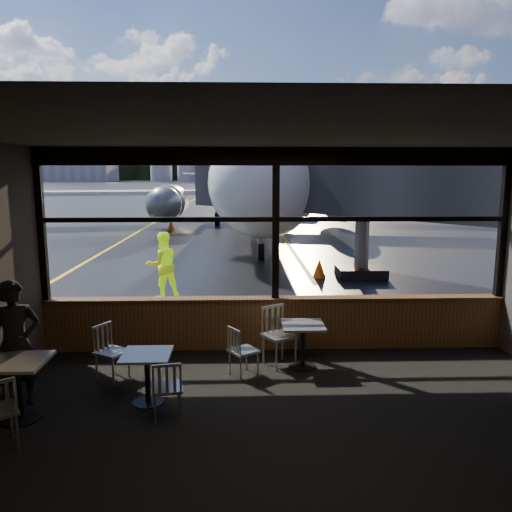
{
  "coord_description": "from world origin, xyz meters",
  "views": [
    {
      "loc": [
        -0.61,
        -8.45,
        3.08
      ],
      "look_at": [
        -0.3,
        1.0,
        1.5
      ],
      "focal_mm": 35.0,
      "sensor_mm": 36.0,
      "label": 1
    }
  ],
  "objects_px": {
    "chair_near_w": "(244,351)",
    "ground_crew": "(163,265)",
    "cone_nose": "(319,268)",
    "chair_mid_s": "(167,388)",
    "cafe_table_near": "(303,346)",
    "cone_wing": "(171,225)",
    "chair_near_n": "(280,336)",
    "cafe_table_mid": "(148,379)",
    "cafe_table_left": "(19,391)",
    "passenger": "(16,344)",
    "jet_bridge": "(389,203)",
    "cone_extra": "(356,272)",
    "chair_mid_w": "(112,353)",
    "airliner": "(253,137)"
  },
  "relations": [
    {
      "from": "chair_near_w",
      "to": "ground_crew",
      "type": "distance_m",
      "value": 5.33
    },
    {
      "from": "cone_nose",
      "to": "ground_crew",
      "type": "bearing_deg",
      "value": -151.18
    },
    {
      "from": "chair_near_w",
      "to": "chair_mid_s",
      "type": "distance_m",
      "value": 1.62
    },
    {
      "from": "cafe_table_near",
      "to": "cone_wing",
      "type": "relative_size",
      "value": 1.35
    },
    {
      "from": "chair_near_n",
      "to": "chair_mid_s",
      "type": "xyz_separation_m",
      "value": [
        -1.56,
        -1.73,
        -0.08
      ]
    },
    {
      "from": "chair_mid_s",
      "to": "cone_nose",
      "type": "bearing_deg",
      "value": 58.47
    },
    {
      "from": "cafe_table_mid",
      "to": "cone_wing",
      "type": "height_order",
      "value": "cafe_table_mid"
    },
    {
      "from": "cone_nose",
      "to": "chair_near_w",
      "type": "bearing_deg",
      "value": -107.61
    },
    {
      "from": "ground_crew",
      "to": "chair_mid_s",
      "type": "bearing_deg",
      "value": 72.52
    },
    {
      "from": "cafe_table_left",
      "to": "passenger",
      "type": "relative_size",
      "value": 0.46
    },
    {
      "from": "jet_bridge",
      "to": "cone_wing",
      "type": "bearing_deg",
      "value": 121.04
    },
    {
      "from": "cone_nose",
      "to": "cone_extra",
      "type": "relative_size",
      "value": 1.13
    },
    {
      "from": "chair_mid_w",
      "to": "cone_nose",
      "type": "bearing_deg",
      "value": -179.53
    },
    {
      "from": "cone_nose",
      "to": "jet_bridge",
      "type": "bearing_deg",
      "value": -17.32
    },
    {
      "from": "chair_mid_s",
      "to": "cone_nose",
      "type": "height_order",
      "value": "chair_mid_s"
    },
    {
      "from": "chair_near_w",
      "to": "cafe_table_left",
      "type": "bearing_deg",
      "value": -98.34
    },
    {
      "from": "chair_mid_s",
      "to": "chair_near_w",
      "type": "bearing_deg",
      "value": 42.46
    },
    {
      "from": "cone_wing",
      "to": "cafe_table_near",
      "type": "bearing_deg",
      "value": -76.41
    },
    {
      "from": "ground_crew",
      "to": "cone_wing",
      "type": "bearing_deg",
      "value": -109.47
    },
    {
      "from": "chair_mid_w",
      "to": "cone_wing",
      "type": "xyz_separation_m",
      "value": [
        -1.84,
        20.03,
        -0.16
      ]
    },
    {
      "from": "cafe_table_left",
      "to": "cone_nose",
      "type": "bearing_deg",
      "value": 59.11
    },
    {
      "from": "cafe_table_left",
      "to": "chair_near_w",
      "type": "bearing_deg",
      "value": 24.58
    },
    {
      "from": "ground_crew",
      "to": "cone_nose",
      "type": "bearing_deg",
      "value": -177.65
    },
    {
      "from": "chair_near_n",
      "to": "cone_nose",
      "type": "xyz_separation_m",
      "value": [
        1.73,
        6.86,
        -0.21
      ]
    },
    {
      "from": "chair_near_n",
      "to": "chair_mid_s",
      "type": "bearing_deg",
      "value": 18.16
    },
    {
      "from": "cafe_table_near",
      "to": "cafe_table_mid",
      "type": "distance_m",
      "value": 2.53
    },
    {
      "from": "chair_near_n",
      "to": "cone_extra",
      "type": "bearing_deg",
      "value": -142.82
    },
    {
      "from": "ground_crew",
      "to": "cafe_table_mid",
      "type": "bearing_deg",
      "value": 70.07
    },
    {
      "from": "cone_nose",
      "to": "chair_mid_s",
      "type": "bearing_deg",
      "value": -110.97
    },
    {
      "from": "airliner",
      "to": "cafe_table_mid",
      "type": "xyz_separation_m",
      "value": [
        -2.02,
        -22.41,
        -4.73
      ]
    },
    {
      "from": "jet_bridge",
      "to": "chair_mid_w",
      "type": "xyz_separation_m",
      "value": [
        -6.13,
        -6.78,
        -1.82
      ]
    },
    {
      "from": "ground_crew",
      "to": "cone_wing",
      "type": "height_order",
      "value": "ground_crew"
    },
    {
      "from": "cafe_table_mid",
      "to": "cafe_table_left",
      "type": "bearing_deg",
      "value": -164.57
    },
    {
      "from": "cafe_table_near",
      "to": "ground_crew",
      "type": "distance_m",
      "value": 5.48
    },
    {
      "from": "cafe_table_left",
      "to": "cone_nose",
      "type": "relative_size",
      "value": 1.46
    },
    {
      "from": "airliner",
      "to": "chair_mid_w",
      "type": "xyz_separation_m",
      "value": [
        -2.69,
        -21.61,
        -4.65
      ]
    },
    {
      "from": "chair_mid_w",
      "to": "passenger",
      "type": "distance_m",
      "value": 1.37
    },
    {
      "from": "jet_bridge",
      "to": "cone_nose",
      "type": "height_order",
      "value": "jet_bridge"
    },
    {
      "from": "jet_bridge",
      "to": "ground_crew",
      "type": "height_order",
      "value": "jet_bridge"
    },
    {
      "from": "chair_near_w",
      "to": "chair_near_n",
      "type": "bearing_deg",
      "value": 93.41
    },
    {
      "from": "cone_nose",
      "to": "cafe_table_mid",
      "type": "bearing_deg",
      "value": -113.88
    },
    {
      "from": "cafe_table_mid",
      "to": "chair_near_n",
      "type": "bearing_deg",
      "value": 34.61
    },
    {
      "from": "jet_bridge",
      "to": "passenger",
      "type": "distance_m",
      "value": 10.52
    },
    {
      "from": "chair_near_w",
      "to": "chair_near_n",
      "type": "relative_size",
      "value": 0.83
    },
    {
      "from": "ground_crew",
      "to": "cone_extra",
      "type": "bearing_deg",
      "value": 174.0
    },
    {
      "from": "jet_bridge",
      "to": "chair_near_w",
      "type": "xyz_separation_m",
      "value": [
        -4.16,
        -6.71,
        -1.85
      ]
    },
    {
      "from": "chair_mid_s",
      "to": "cone_extra",
      "type": "bearing_deg",
      "value": 51.69
    },
    {
      "from": "chair_near_w",
      "to": "cone_wing",
      "type": "distance_m",
      "value": 20.32
    },
    {
      "from": "jet_bridge",
      "to": "cafe_table_left",
      "type": "relative_size",
      "value": 13.04
    },
    {
      "from": "cafe_table_near",
      "to": "cone_nose",
      "type": "distance_m",
      "value": 7.12
    }
  ]
}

